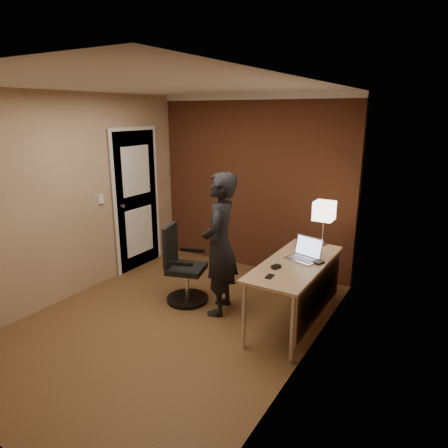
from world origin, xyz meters
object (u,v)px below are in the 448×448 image
(office_chair, at_px, (182,269))
(person, at_px, (220,245))
(desk_lamp, at_px, (324,211))
(laptop, at_px, (305,253))
(desk, at_px, (302,274))
(phone, at_px, (270,276))
(wallet, at_px, (318,262))
(mouse, at_px, (276,267))

(office_chair, relative_size, person, 0.58)
(desk_lamp, height_order, laptop, desk_lamp)
(desk_lamp, bearing_deg, desk, -89.80)
(desk, distance_m, person, 0.96)
(desk_lamp, bearing_deg, phone, -96.87)
(wallet, bearing_deg, laptop, 161.88)
(desk_lamp, bearing_deg, mouse, -100.96)
(laptop, bearing_deg, phone, -100.56)
(desk, height_order, desk_lamp, desk_lamp)
(laptop, bearing_deg, person, -162.11)
(desk_lamp, xyz_separation_m, mouse, (-0.18, -0.94, -0.40))
(laptop, height_order, phone, laptop)
(person, bearing_deg, desk_lamp, 114.83)
(mouse, bearing_deg, desk, 77.57)
(mouse, xyz_separation_m, person, (-0.74, 0.12, 0.07))
(phone, distance_m, wallet, 0.66)
(desk, distance_m, phone, 0.54)
(mouse, relative_size, wallet, 0.91)
(wallet, height_order, person, person)
(desk, relative_size, mouse, 15.00)
(desk, relative_size, laptop, 3.87)
(desk_lamp, distance_m, wallet, 0.73)
(desk, relative_size, person, 0.92)
(laptop, xyz_separation_m, phone, (-0.12, -0.65, -0.06))
(wallet, bearing_deg, office_chair, -170.98)
(desk_lamp, relative_size, office_chair, 0.57)
(desk, height_order, wallet, wallet)
(mouse, height_order, wallet, mouse)
(desk_lamp, bearing_deg, person, -138.40)
(wallet, distance_m, office_chair, 1.65)
(office_chair, bearing_deg, desk_lamp, 29.98)
(desk, bearing_deg, office_chair, -173.39)
(mouse, xyz_separation_m, wallet, (0.33, 0.36, -0.01))
(phone, relative_size, wallet, 1.05)
(person, bearing_deg, office_chair, -104.88)
(mouse, bearing_deg, phone, -58.52)
(desk_lamp, height_order, phone, desk_lamp)
(phone, bearing_deg, desk, 72.24)
(laptop, distance_m, phone, 0.66)
(desk_lamp, relative_size, person, 0.33)
(desk, xyz_separation_m, mouse, (-0.18, -0.27, 0.14))
(wallet, distance_m, person, 1.10)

